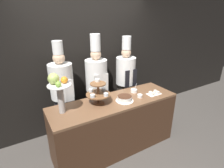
% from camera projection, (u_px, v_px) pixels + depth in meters
% --- Properties ---
extents(ground_plane, '(14.00, 14.00, 0.00)m').
position_uv_depth(ground_plane, '(125.00, 159.00, 2.85)').
color(ground_plane, '#47423D').
extents(wall_back, '(10.00, 0.06, 2.80)m').
position_uv_depth(wall_back, '(89.00, 58.00, 3.40)').
color(wall_back, black).
rests_on(wall_back, ground_plane).
extents(buffet_counter, '(2.09, 0.65, 0.92)m').
position_uv_depth(buffet_counter, '(115.00, 125.00, 2.94)').
color(buffet_counter, '#422819').
rests_on(buffet_counter, ground_plane).
extents(tiered_stand, '(0.37, 0.37, 0.37)m').
position_uv_depth(tiered_stand, '(98.00, 92.00, 2.64)').
color(tiered_stand, brown).
rests_on(tiered_stand, buffet_counter).
extents(fruit_pedestal, '(0.31, 0.31, 0.57)m').
position_uv_depth(fruit_pedestal, '(58.00, 87.00, 2.31)').
color(fruit_pedestal, '#B2ADA8').
rests_on(fruit_pedestal, buffet_counter).
extents(cake_round, '(0.28, 0.28, 0.08)m').
position_uv_depth(cake_round, '(125.00, 99.00, 2.75)').
color(cake_round, white).
rests_on(cake_round, buffet_counter).
extents(cup_white, '(0.08, 0.08, 0.05)m').
position_uv_depth(cup_white, '(140.00, 96.00, 2.88)').
color(cup_white, white).
rests_on(cup_white, buffet_counter).
extents(cake_square_tray, '(0.25, 0.15, 0.05)m').
position_uv_depth(cake_square_tray, '(154.00, 93.00, 3.00)').
color(cake_square_tray, white).
rests_on(cake_square_tray, buffet_counter).
extents(serving_bowl_far, '(0.11, 0.11, 0.16)m').
position_uv_depth(serving_bowl_far, '(134.00, 91.00, 3.07)').
color(serving_bowl_far, white).
rests_on(serving_bowl_far, buffet_counter).
extents(chef_left, '(0.39, 0.39, 1.83)m').
position_uv_depth(chef_left, '(63.00, 91.00, 2.93)').
color(chef_left, '#28282D').
rests_on(chef_left, ground_plane).
extents(chef_center_left, '(0.39, 0.39, 1.90)m').
position_uv_depth(chef_center_left, '(97.00, 83.00, 3.23)').
color(chef_center_left, black).
rests_on(chef_center_left, ground_plane).
extents(chef_center_right, '(0.39, 0.39, 1.83)m').
position_uv_depth(chef_center_right, '(125.00, 79.00, 3.54)').
color(chef_center_right, '#38332D').
rests_on(chef_center_right, ground_plane).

